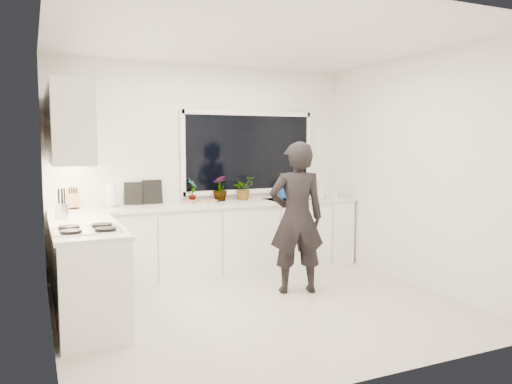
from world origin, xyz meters
name	(u,v)px	position (x,y,z in m)	size (l,w,h in m)	color
floor	(262,308)	(0.00, 0.00, -0.01)	(4.00, 3.50, 0.02)	beige
wall_back	(206,168)	(0.00, 1.76, 1.35)	(4.00, 0.02, 2.70)	white
wall_left	(45,183)	(-2.01, 0.00, 1.35)	(0.02, 3.50, 2.70)	white
wall_right	(418,171)	(2.01, 0.00, 1.35)	(0.02, 3.50, 2.70)	white
ceiling	(262,37)	(0.00, 0.00, 2.71)	(4.00, 3.50, 0.02)	white
window	(249,153)	(0.60, 1.73, 1.55)	(1.80, 0.02, 1.00)	black
base_cabinets_back	(215,240)	(0.00, 1.45, 0.44)	(3.92, 0.58, 0.88)	white
base_cabinets_left	(87,275)	(-1.67, 0.35, 0.44)	(0.58, 1.60, 0.88)	white
countertop_back	(215,204)	(0.00, 1.44, 0.90)	(3.94, 0.62, 0.04)	silver
countertop_left	(86,227)	(-1.67, 0.35, 0.90)	(0.62, 1.60, 0.04)	silver
upper_cabinets	(66,126)	(-1.79, 0.70, 1.85)	(0.34, 2.10, 0.70)	white
sink	(287,203)	(1.05, 1.45, 0.87)	(0.58, 0.42, 0.14)	silver
faucet	(280,190)	(1.05, 1.65, 1.03)	(0.03, 0.03, 0.22)	silver
stovetop	(87,229)	(-1.69, 0.00, 0.94)	(0.56, 0.48, 0.03)	black
person	(297,218)	(0.57, 0.32, 0.85)	(0.62, 0.41, 1.70)	black
pizza_tray	(200,203)	(-0.20, 1.42, 0.94)	(0.45, 0.33, 0.03)	silver
pizza	(200,201)	(-0.20, 1.42, 0.95)	(0.41, 0.29, 0.01)	red
watering_can	(284,193)	(1.08, 1.61, 0.98)	(0.14, 0.14, 0.13)	#1242B1
paper_towel_roll	(111,196)	(-1.26, 1.55, 1.05)	(0.11, 0.11, 0.26)	white
knife_block	(73,199)	(-1.68, 1.59, 1.03)	(0.13, 0.10, 0.22)	#926244
utensil_crock	(62,211)	(-1.85, 0.80, 1.00)	(0.13, 0.13, 0.16)	#AFAEB3
picture_frame_large	(133,193)	(-0.97, 1.69, 1.06)	(0.22, 0.02, 0.28)	black
picture_frame_small	(152,192)	(-0.74, 1.69, 1.07)	(0.25, 0.02, 0.30)	black
herb_plants	(229,189)	(0.27, 1.61, 1.08)	(0.98, 0.33, 0.33)	#26662D
soap_bottles	(325,189)	(1.56, 1.30, 1.05)	(0.35, 0.13, 0.29)	#D8BF66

